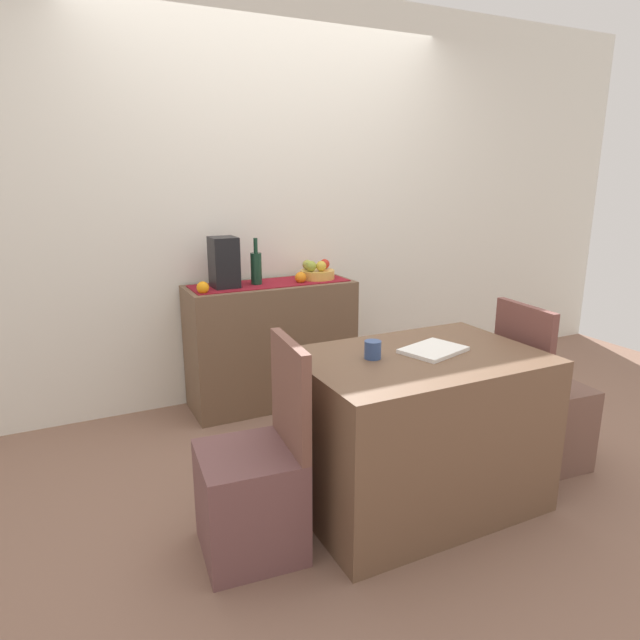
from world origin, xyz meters
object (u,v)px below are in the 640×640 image
object	(u,v)px
sideboard_console	(272,344)
wine_bottle	(256,268)
coffee_cup	(373,350)
fruit_bowl	(317,274)
coffee_maker	(224,263)
chair_near_window	(254,492)
dining_table	(417,430)
chair_by_corner	(540,417)
open_book	(433,350)

from	to	relation	value
sideboard_console	wine_bottle	distance (m)	0.54
wine_bottle	sideboard_console	bearing A→B (deg)	-0.00
coffee_cup	fruit_bowl	bearing A→B (deg)	73.93
coffee_maker	chair_near_window	size ratio (longest dim) A/B	0.36
coffee_cup	chair_near_window	size ratio (longest dim) A/B	0.09
chair_near_window	dining_table	bearing A→B (deg)	0.10
chair_near_window	chair_by_corner	distance (m)	1.63
wine_bottle	chair_by_corner	bearing A→B (deg)	-52.87
sideboard_console	wine_bottle	size ratio (longest dim) A/B	3.63
coffee_maker	coffee_cup	xyz separation A→B (m)	(0.26, -1.37, -0.21)
coffee_maker	coffee_cup	bearing A→B (deg)	-79.37
fruit_bowl	chair_near_window	size ratio (longest dim) A/B	0.26
chair_by_corner	wine_bottle	bearing A→B (deg)	127.13
fruit_bowl	open_book	distance (m)	1.42
sideboard_console	dining_table	distance (m)	1.44
sideboard_console	chair_near_window	distance (m)	1.57
open_book	coffee_cup	xyz separation A→B (m)	(-0.30, 0.04, 0.03)
fruit_bowl	wine_bottle	size ratio (longest dim) A/B	0.77
wine_bottle	coffee_cup	xyz separation A→B (m)	(0.04, -1.37, -0.17)
coffee_cup	chair_by_corner	size ratio (longest dim) A/B	0.09
fruit_bowl	chair_by_corner	distance (m)	1.67
fruit_bowl	chair_by_corner	bearing A→B (deg)	-65.85
dining_table	chair_near_window	bearing A→B (deg)	-179.90
chair_by_corner	dining_table	bearing A→B (deg)	-179.91
sideboard_console	chair_near_window	xyz separation A→B (m)	(-0.64, -1.43, -0.15)
dining_table	open_book	size ratio (longest dim) A/B	3.92
open_book	dining_table	bearing A→B (deg)	170.93
fruit_bowl	open_book	size ratio (longest dim) A/B	0.84
fruit_bowl	dining_table	size ratio (longest dim) A/B	0.21
open_book	chair_by_corner	distance (m)	0.88
dining_table	chair_near_window	world-z (taller)	chair_near_window
wine_bottle	coffee_cup	bearing A→B (deg)	-88.13
sideboard_console	dining_table	size ratio (longest dim) A/B	1.01
fruit_bowl	coffee_cup	size ratio (longest dim) A/B	2.90
fruit_bowl	dining_table	distance (m)	1.52
fruit_bowl	wine_bottle	xyz separation A→B (m)	(-0.44, 0.00, 0.08)
dining_table	coffee_cup	distance (m)	0.47
fruit_bowl	coffee_maker	bearing A→B (deg)	180.00
open_book	coffee_maker	bearing A→B (deg)	94.52
sideboard_console	chair_by_corner	bearing A→B (deg)	-55.36
fruit_bowl	dining_table	world-z (taller)	fruit_bowl
fruit_bowl	chair_by_corner	xyz separation A→B (m)	(0.64, -1.42, -0.60)
dining_table	coffee_maker	bearing A→B (deg)	108.53
sideboard_console	fruit_bowl	bearing A→B (deg)	0.00
chair_near_window	sideboard_console	bearing A→B (deg)	65.78
coffee_maker	dining_table	world-z (taller)	coffee_maker
fruit_bowl	chair_near_window	xyz separation A→B (m)	(-0.99, -1.43, -0.60)
coffee_maker	open_book	world-z (taller)	coffee_maker
sideboard_console	chair_by_corner	xyz separation A→B (m)	(0.98, -1.42, -0.15)
coffee_maker	open_book	distance (m)	1.54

